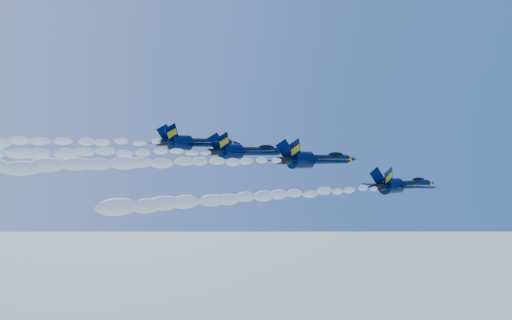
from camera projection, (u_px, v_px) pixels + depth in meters
jet_lead at (403, 185)px, 85.86m from camera, size 17.44×14.31×6.48m
smoke_trail_jet_lead at (269, 196)px, 66.62m from camera, size 46.18×1.94×1.75m
jet_second at (316, 159)px, 84.31m from camera, size 18.69×15.33×6.95m
smoke_trail_jet_second at (149, 164)px, 64.73m from camera, size 46.18×2.08×1.87m
jet_third at (247, 151)px, 86.74m from camera, size 17.37×14.25×6.46m
smoke_trail_jet_third at (70, 153)px, 67.52m from camera, size 46.18×1.94×1.74m
jet_fourth at (197, 142)px, 86.10m from camera, size 16.91×13.87×6.29m
smoke_trail_jet_fourth at (5, 142)px, 67.00m from camera, size 46.18×1.88×1.70m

